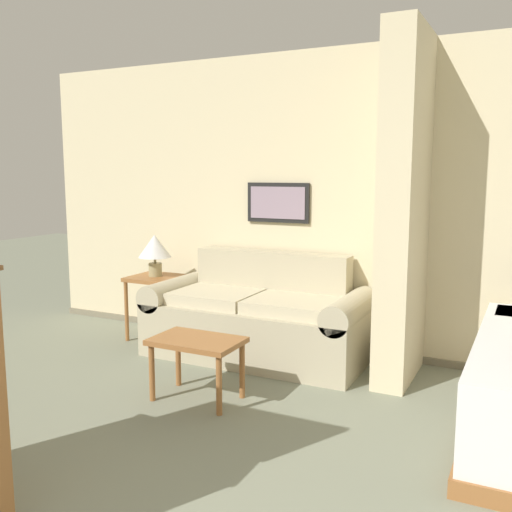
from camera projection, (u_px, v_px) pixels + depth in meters
The scene contains 6 objects.
wall_back at pixel (387, 205), 4.74m from camera, with size 7.03×0.16×2.60m.
wall_partition_pillar at pixel (404, 209), 4.23m from camera, with size 0.24×0.79×2.60m.
couch at pixel (258, 319), 4.87m from camera, with size 1.88×0.84×0.87m.
coffee_table at pixel (197, 348), 3.92m from camera, with size 0.61×0.40×0.44m.
side_table at pixel (156, 287), 5.37m from camera, with size 0.45×0.45×0.60m.
table_lamp at pixel (155, 248), 5.32m from camera, with size 0.31×0.31×0.39m.
Camera 1 is at (1.13, -0.86, 1.57)m, focal length 40.00 mm.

